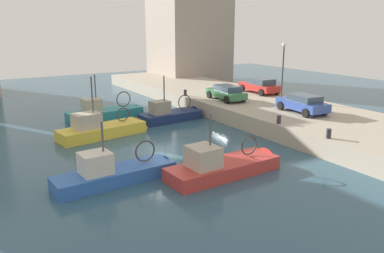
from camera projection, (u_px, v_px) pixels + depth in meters
name	position (u px, v px, depth m)	size (l,w,h in m)	color
water_surface	(165.00, 151.00, 23.77)	(80.00, 80.00, 0.00)	#2D5166
quay_wall	(300.00, 119.00, 29.45)	(9.00, 56.00, 1.20)	#ADA08C
fishing_boat_yellow	(106.00, 134.00, 27.04)	(6.97, 2.84, 5.04)	gold
fishing_boat_teal	(109.00, 117.00, 32.02)	(6.97, 2.36, 4.50)	teal
fishing_boat_navy	(174.00, 118.00, 31.52)	(5.88, 2.35, 4.52)	navy
fishing_boat_blue	(121.00, 178.00, 19.29)	(6.87, 2.04, 3.89)	#2D60B7
fishing_boat_red	(228.00, 171.00, 20.22)	(6.99, 2.31, 4.24)	#BC3833
parked_car_green	(226.00, 92.00, 33.28)	(2.07, 4.22, 1.27)	#387547
parked_car_blue	(303.00, 103.00, 28.54)	(2.27, 4.24, 1.34)	#334C9E
parked_car_red	(260.00, 85.00, 36.72)	(2.19, 4.32, 1.39)	red
mooring_bollard_south	(329.00, 134.00, 22.18)	(0.28, 0.28, 0.55)	#2D2D33
mooring_bollard_mid	(279.00, 119.00, 25.47)	(0.28, 0.28, 0.55)	#2D2D33
mooring_bollard_north	(185.00, 93.00, 35.36)	(0.28, 0.28, 0.55)	#2D2D33
quay_streetlamp	(283.00, 62.00, 32.23)	(0.36, 0.36, 4.83)	#38383D
waterfront_building_west	(189.00, 27.00, 50.82)	(9.03, 8.34, 14.16)	#A39384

